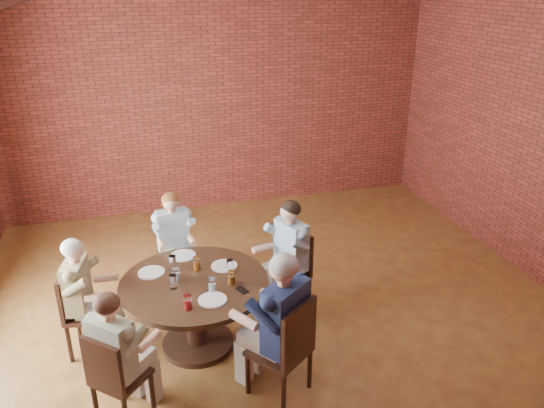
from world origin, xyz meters
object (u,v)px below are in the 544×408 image
object	(u,v)px
dining_table	(195,301)
chair_e	(288,346)
chair_a	(292,267)
diner_d	(119,358)
chair_b	(174,251)
chair_c	(79,310)
diner_b	(175,244)
diner_c	(84,298)
diner_e	(279,326)
chair_d	(114,377)
diner_a	(287,257)
smartphone	(242,290)

from	to	relation	value
dining_table	chair_e	bearing A→B (deg)	-53.26
chair_a	diner_d	world-z (taller)	diner_d
chair_b	diner_d	xyz separation A→B (m)	(-0.64, -1.94, 0.14)
chair_c	dining_table	bearing A→B (deg)	-90.00
diner_b	dining_table	bearing A→B (deg)	-90.00
chair_c	chair_e	xyz separation A→B (m)	(1.75, -1.11, 0.04)
diner_c	diner_e	xyz separation A→B (m)	(1.63, -1.02, 0.08)
diner_c	diner_e	bearing A→B (deg)	-110.42
chair_a	diner_d	xyz separation A→B (m)	(-1.84, -1.20, 0.12)
diner_b	chair_b	bearing A→B (deg)	90.00
diner_c	chair_d	bearing A→B (deg)	-154.65
chair_d	diner_b	bearing A→B (deg)	-66.94
diner_b	diner_d	xyz separation A→B (m)	(-0.64, -1.87, 0.01)
diner_a	chair_b	bearing A→B (deg)	-144.83
diner_d	diner_c	bearing A→B (deg)	-30.33
diner_a	chair_d	world-z (taller)	diner_a
diner_e	diner_d	bearing A→B (deg)	-38.21
diner_d	chair_e	bearing A→B (deg)	-141.72
diner_c	smartphone	size ratio (longest dim) A/B	9.15
dining_table	chair_b	world-z (taller)	chair_b
chair_b	diner_b	bearing A→B (deg)	-90.00
diner_a	smartphone	distance (m)	0.94
chair_c	diner_d	xyz separation A→B (m)	(0.37, -1.00, 0.14)
chair_a	chair_e	distance (m)	1.39
chair_c	diner_c	distance (m)	0.15
chair_c	diner_e	bearing A→B (deg)	-109.71
chair_d	diner_d	world-z (taller)	diner_d
smartphone	chair_e	bearing A→B (deg)	-89.26
chair_d	diner_a	bearing A→B (deg)	-103.14
chair_a	chair_c	world-z (taller)	chair_a
chair_e	chair_a	bearing A→B (deg)	-146.09
dining_table	diner_d	size ratio (longest dim) A/B	1.15
chair_d	diner_d	xyz separation A→B (m)	(0.05, 0.05, 0.13)
chair_c	diner_d	bearing A→B (deg)	-148.00
dining_table	chair_a	world-z (taller)	chair_a
chair_b	diner_c	size ratio (longest dim) A/B	0.71
diner_e	diner_b	bearing A→B (deg)	-106.99
diner_a	smartphone	world-z (taller)	diner_a
chair_d	smartphone	xyz separation A→B (m)	(1.17, 0.55, 0.27)
chair_c	diner_e	distance (m)	2.00
diner_b	smartphone	size ratio (longest dim) A/B	9.09
diner_a	diner_c	world-z (taller)	diner_a
diner_d	diner_e	bearing A→B (deg)	-138.70
diner_b	smartphone	bearing A→B (deg)	-74.73
chair_a	diner_a	distance (m)	0.16
diner_d	chair_e	size ratio (longest dim) A/B	1.28
dining_table	chair_a	bearing A→B (deg)	20.86
diner_b	smartphone	world-z (taller)	diner_b
diner_b	chair_c	world-z (taller)	diner_b
dining_table	chair_e	size ratio (longest dim) A/B	1.47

